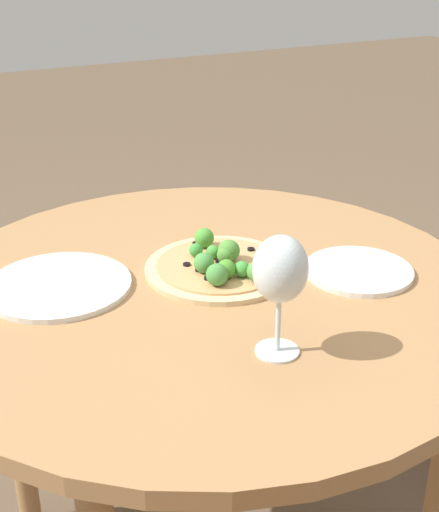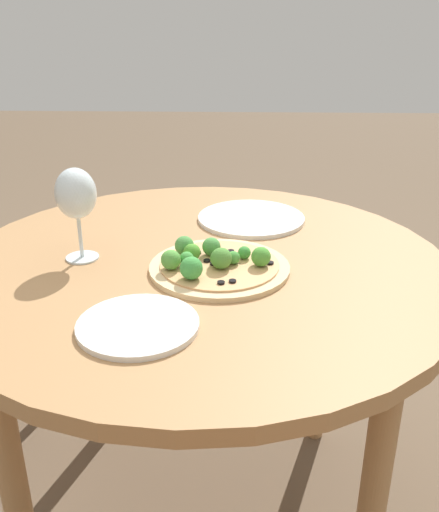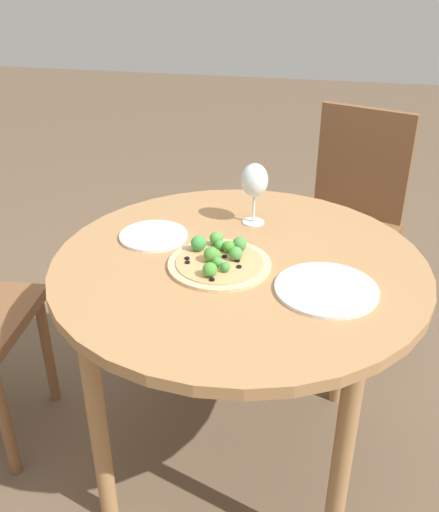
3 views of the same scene
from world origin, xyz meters
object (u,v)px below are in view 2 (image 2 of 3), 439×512
plate_far (251,218)px  wine_glass (75,196)px  plate_near (138,325)px  pizza (215,263)px

plate_far → wine_glass: bearing=34.6°
wine_glass → plate_far: wine_glass is taller
wine_glass → plate_near: size_ratio=0.96×
pizza → plate_far: size_ratio=1.07×
pizza → plate_far: bearing=-104.7°
wine_glass → plate_far: size_ratio=0.74×
pizza → wine_glass: wine_glass is taller
wine_glass → pizza: bearing=170.6°
wine_glass → plate_near: 0.34m
pizza → wine_glass: bearing=-9.4°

